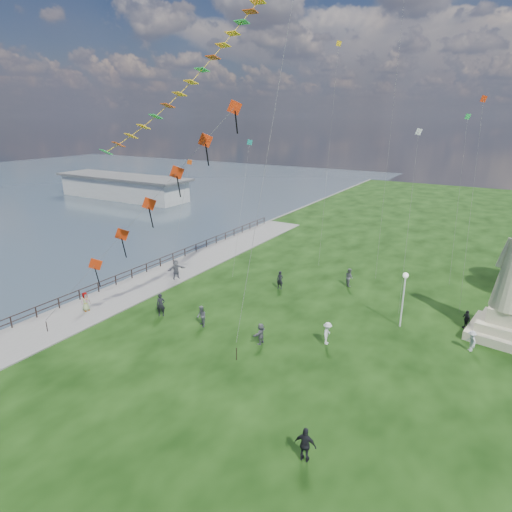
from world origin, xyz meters
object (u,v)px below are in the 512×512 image
Objects in this scene: person_0 at (161,305)px; person_8 at (471,341)px; statue at (512,293)px; person_1 at (201,316)px; person_3 at (305,445)px; pier_pavilion at (123,187)px; person_10 at (86,303)px; person_6 at (280,280)px; person_5 at (176,270)px; person_7 at (349,277)px; lamppost at (404,288)px; person_2 at (327,333)px; person_9 at (466,319)px; person_11 at (261,333)px.

person_0 is 1.25× the size of person_8.
person_0 is (-23.61, -10.01, -2.54)m from statue.
person_1 is 14.71m from person_3.
person_10 is (38.01, -39.16, -1.05)m from pier_pavilion.
person_10 is at bearing -19.40° from person_3.
person_6 is at bearing 24.01° from person_0.
statue is 4.82× the size of person_5.
person_5 is (39.51, -29.86, -0.89)m from pier_pavilion.
person_6 is at bearing 87.17° from person_7.
statue reaches higher than person_3.
person_2 is (-3.77, -5.30, -2.30)m from lamppost.
person_0 is at bearing -31.81° from person_3.
pier_pavilion is 15.74× the size of person_5.
person_5 reaches higher than person_3.
person_11 is at bearing -88.27° from person_9.
person_2 is 11.03m from person_9.
person_2 is (9.13, 2.39, -0.01)m from person_1.
person_1 is (3.89, 0.19, -0.10)m from person_0.
person_1 is (-12.90, -7.69, -2.30)m from lamppost.
person_3 is at bearing 154.09° from person_7.
person_0 is (-16.79, -7.88, -2.19)m from lamppost.
person_0 reaches higher than person_8.
person_2 is at bearing -74.65° from person_5.
person_1 reaches higher than person_9.
person_9 is at bearing -1.07° from person_6.
person_6 is 1.00× the size of person_7.
person_7 is at bearing -35.07° from person_10.
person_10 reaches higher than person_11.
person_9 is at bearing -53.50° from person_5.
lamppost is at bearing -135.11° from person_8.
person_6 is at bearing -126.34° from person_9.
person_6 reaches higher than person_8.
person_7 is (5.23, 3.95, 0.00)m from person_6.
person_9 is at bearing 159.22° from person_8.
person_1 reaches higher than person_8.
person_0 reaches higher than person_11.
person_9 is (4.27, 2.24, -2.40)m from lamppost.
person_11 is at bearing 132.77° from person_7.
person_10 is at bearing -102.87° from person_8.
person_0 reaches higher than person_3.
person_9 is 0.94× the size of person_11.
person_0 is at bearing -118.89° from person_5.
person_1 is at bearing -37.37° from pier_pavilion.
person_9 is (-0.65, 3.43, -0.02)m from person_8.
person_6 is (-11.29, 1.92, -2.27)m from lamppost.
person_5 reaches higher than person_8.
person_5 reaches higher than person_6.
person_11 is at bearing -34.95° from person_0.
statue is 5.41× the size of person_6.
person_6 reaches higher than person_1.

